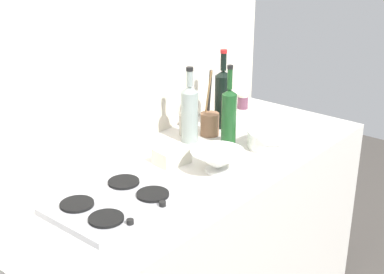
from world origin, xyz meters
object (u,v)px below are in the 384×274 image
(utensil_crock, at_px, (210,122))
(wine_bottle_mid_left, at_px, (190,113))
(wine_bottle_mid_right, at_px, (229,115))
(wine_bottle_leftmost, at_px, (223,97))
(stovetop_hob, at_px, (116,203))
(mixing_bowl, at_px, (217,160))
(butter_dish, at_px, (172,156))
(condiment_jar_front, at_px, (185,123))
(condiment_jar_rear, at_px, (243,101))
(plate_stack, at_px, (273,139))

(utensil_crock, bearing_deg, wine_bottle_mid_left, 170.58)
(wine_bottle_mid_left, height_order, wine_bottle_mid_right, wine_bottle_mid_right)
(wine_bottle_leftmost, xyz_separation_m, utensil_crock, (-0.12, -0.02, -0.09))
(stovetop_hob, relative_size, wine_bottle_mid_left, 1.27)
(wine_bottle_mid_left, height_order, mixing_bowl, wine_bottle_mid_left)
(wine_bottle_mid_right, height_order, utensil_crock, wine_bottle_mid_right)
(wine_bottle_mid_right, relative_size, butter_dish, 2.71)
(wine_bottle_mid_right, bearing_deg, utensil_crock, 75.21)
(wine_bottle_mid_left, relative_size, mixing_bowl, 1.59)
(wine_bottle_mid_right, bearing_deg, condiment_jar_front, 99.39)
(stovetop_hob, height_order, condiment_jar_rear, condiment_jar_rear)
(mixing_bowl, relative_size, butter_dish, 1.62)
(wine_bottle_mid_left, xyz_separation_m, butter_dish, (-0.23, -0.10, -0.10))
(butter_dish, xyz_separation_m, utensil_crock, (0.35, 0.08, 0.03))
(wine_bottle_mid_left, distance_m, wine_bottle_mid_right, 0.18)
(mixing_bowl, bearing_deg, utensil_crock, 42.70)
(butter_dish, bearing_deg, wine_bottle_mid_right, -10.05)
(plate_stack, bearing_deg, wine_bottle_mid_right, 119.10)
(wine_bottle_mid_left, height_order, condiment_jar_rear, wine_bottle_mid_left)
(wine_bottle_leftmost, height_order, condiment_jar_rear, wine_bottle_leftmost)
(mixing_bowl, bearing_deg, stovetop_hob, 167.83)
(plate_stack, height_order, butter_dish, plate_stack)
(wine_bottle_leftmost, height_order, wine_bottle_mid_right, wine_bottle_leftmost)
(wine_bottle_mid_left, relative_size, wine_bottle_mid_right, 0.95)
(wine_bottle_mid_right, xyz_separation_m, condiment_jar_rear, (0.45, 0.23, -0.10))
(condiment_jar_front, xyz_separation_m, condiment_jar_rear, (0.49, 0.01, -0.02))
(wine_bottle_leftmost, relative_size, wine_bottle_mid_right, 1.05)
(condiment_jar_front, bearing_deg, mixing_bowl, -121.31)
(butter_dish, distance_m, condiment_jar_rear, 0.78)
(condiment_jar_rear, bearing_deg, wine_bottle_mid_right, -152.33)
(plate_stack, bearing_deg, utensil_crock, 101.13)
(wine_bottle_leftmost, height_order, mixing_bowl, wine_bottle_leftmost)
(utensil_crock, bearing_deg, condiment_jar_front, 128.68)
(wine_bottle_mid_left, height_order, condiment_jar_front, wine_bottle_mid_left)
(plate_stack, height_order, mixing_bowl, mixing_bowl)
(wine_bottle_leftmost, bearing_deg, mixing_bowl, -145.21)
(wine_bottle_leftmost, relative_size, wine_bottle_mid_left, 1.10)
(wine_bottle_leftmost, relative_size, mixing_bowl, 1.76)
(condiment_jar_front, distance_m, condiment_jar_rear, 0.49)
(wine_bottle_leftmost, bearing_deg, utensil_crock, -171.79)
(mixing_bowl, xyz_separation_m, condiment_jar_front, (0.22, 0.36, 0.01))
(stovetop_hob, height_order, utensil_crock, utensil_crock)
(wine_bottle_mid_right, distance_m, condiment_jar_rear, 0.51)
(mixing_bowl, relative_size, condiment_jar_front, 1.98)
(stovetop_hob, xyz_separation_m, condiment_jar_rear, (1.16, 0.27, 0.03))
(plate_stack, relative_size, condiment_jar_rear, 2.88)
(butter_dish, bearing_deg, plate_stack, -28.98)
(utensil_crock, bearing_deg, plate_stack, -78.87)
(plate_stack, relative_size, mixing_bowl, 1.05)
(wine_bottle_mid_left, distance_m, condiment_jar_rear, 0.55)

